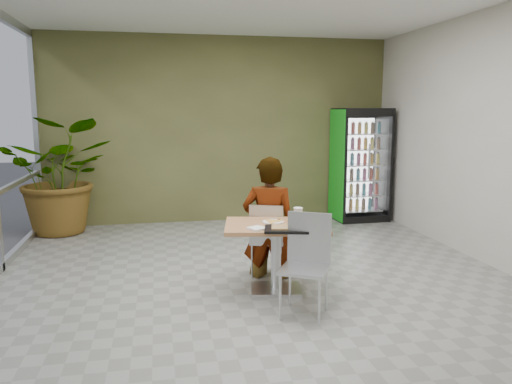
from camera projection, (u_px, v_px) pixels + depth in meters
ground at (260, 287)px, 5.53m from camera, size 7.00×7.00×0.00m
room_envelope at (261, 143)px, 5.27m from camera, size 6.00×7.00×3.20m
dining_table at (276, 243)px, 5.32m from camera, size 1.19×0.93×0.75m
chair_far at (267, 235)px, 5.79m from camera, size 0.50×0.50×0.88m
chair_near at (307, 255)px, 4.78m from camera, size 0.58×0.59×0.97m
seated_woman at (269, 230)px, 5.82m from camera, size 0.74×0.60×1.72m
pizza_plate at (273, 221)px, 5.36m from camera, size 0.33×0.29×0.03m
soda_cup at (298, 216)px, 5.29m from camera, size 0.10×0.10×0.17m
napkin_stack at (257, 228)px, 5.04m from camera, size 0.21×0.21×0.02m
cafeteria_tray at (286, 229)px, 4.99m from camera, size 0.50×0.41×0.02m
beverage_fridge at (360, 165)px, 8.83m from camera, size 0.92×0.72×1.98m
potted_plant at (62, 176)px, 7.88m from camera, size 1.78×1.58×1.84m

